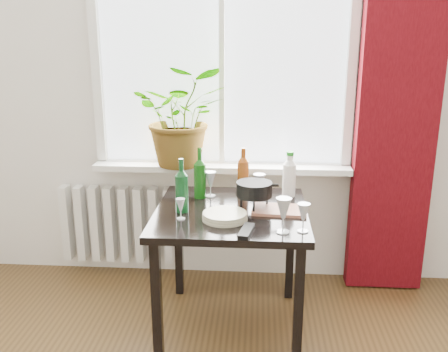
# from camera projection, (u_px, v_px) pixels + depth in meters

# --- Properties ---
(window) EXTENTS (1.72, 0.08, 1.62)m
(window) POSITION_uv_depth(u_px,v_px,m) (222.00, 49.00, 3.22)
(window) COLOR white
(window) RESTS_ON ground
(windowsill) EXTENTS (1.72, 0.20, 0.04)m
(windowsill) POSITION_uv_depth(u_px,v_px,m) (221.00, 167.00, 3.37)
(windowsill) COLOR white
(windowsill) RESTS_ON ground
(curtain) EXTENTS (0.50, 0.12, 2.56)m
(curtain) POSITION_uv_depth(u_px,v_px,m) (399.00, 99.00, 3.13)
(curtain) COLOR #3D050A
(curtain) RESTS_ON ground
(radiator) EXTENTS (0.80, 0.10, 0.55)m
(radiator) POSITION_uv_depth(u_px,v_px,m) (118.00, 224.00, 3.57)
(radiator) COLOR white
(radiator) RESTS_ON ground
(table) EXTENTS (0.85, 0.85, 0.74)m
(table) POSITION_uv_depth(u_px,v_px,m) (231.00, 225.00, 2.83)
(table) COLOR black
(table) RESTS_ON ground
(potted_plant) EXTENTS (0.64, 0.57, 0.66)m
(potted_plant) POSITION_uv_depth(u_px,v_px,m) (182.00, 116.00, 3.25)
(potted_plant) COLOR #27661B
(potted_plant) RESTS_ON windowsill
(wine_bottle_left) EXTENTS (0.08, 0.08, 0.31)m
(wine_bottle_left) POSITION_uv_depth(u_px,v_px,m) (182.00, 185.00, 2.74)
(wine_bottle_left) COLOR #0B3C17
(wine_bottle_left) RESTS_ON table
(wine_bottle_right) EXTENTS (0.08, 0.08, 0.31)m
(wine_bottle_right) POSITION_uv_depth(u_px,v_px,m) (200.00, 173.00, 2.98)
(wine_bottle_right) COLOR #0E450D
(wine_bottle_right) RESTS_ON table
(bottle_amber) EXTENTS (0.07, 0.07, 0.29)m
(bottle_amber) POSITION_uv_depth(u_px,v_px,m) (243.00, 170.00, 3.07)
(bottle_amber) COLOR #7F380E
(bottle_amber) RESTS_ON table
(cleaning_bottle) EXTENTS (0.09, 0.09, 0.28)m
(cleaning_bottle) POSITION_uv_depth(u_px,v_px,m) (289.00, 174.00, 3.01)
(cleaning_bottle) COLOR white
(cleaning_bottle) RESTS_ON table
(wineglass_front_right) EXTENTS (0.09, 0.09, 0.19)m
(wineglass_front_right) POSITION_uv_depth(u_px,v_px,m) (283.00, 215.00, 2.47)
(wineglass_front_right) COLOR #B5BDC3
(wineglass_front_right) RESTS_ON table
(wineglass_far_right) EXTENTS (0.07, 0.07, 0.15)m
(wineglass_far_right) POSITION_uv_depth(u_px,v_px,m) (303.00, 217.00, 2.48)
(wineglass_far_right) COLOR silver
(wineglass_far_right) RESTS_ON table
(wineglass_back_center) EXTENTS (0.08, 0.08, 0.17)m
(wineglass_back_center) POSITION_uv_depth(u_px,v_px,m) (259.00, 187.00, 2.94)
(wineglass_back_center) COLOR #B6BAC4
(wineglass_back_center) RESTS_ON table
(wineglass_back_left) EXTENTS (0.09, 0.09, 0.16)m
(wineglass_back_left) POSITION_uv_depth(u_px,v_px,m) (210.00, 184.00, 3.02)
(wineglass_back_left) COLOR silver
(wineglass_back_left) RESTS_ON table
(wineglass_front_left) EXTENTS (0.06, 0.06, 0.12)m
(wineglass_front_left) POSITION_uv_depth(u_px,v_px,m) (181.00, 209.00, 2.65)
(wineglass_front_left) COLOR silver
(wineglass_front_left) RESTS_ON table
(plate_stack) EXTENTS (0.32, 0.32, 0.04)m
(plate_stack) POSITION_uv_depth(u_px,v_px,m) (225.00, 216.00, 2.66)
(plate_stack) COLOR beige
(plate_stack) RESTS_ON table
(fondue_pot) EXTENTS (0.29, 0.27, 0.16)m
(fondue_pot) POSITION_uv_depth(u_px,v_px,m) (254.00, 196.00, 2.80)
(fondue_pot) COLOR black
(fondue_pot) RESTS_ON table
(tv_remote) EXTENTS (0.09, 0.19, 0.02)m
(tv_remote) POSITION_uv_depth(u_px,v_px,m) (246.00, 231.00, 2.49)
(tv_remote) COLOR black
(tv_remote) RESTS_ON table
(cutting_board) EXTENTS (0.31, 0.21, 0.02)m
(cutting_board) POSITION_uv_depth(u_px,v_px,m) (279.00, 210.00, 2.78)
(cutting_board) COLOR #AC684D
(cutting_board) RESTS_ON table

